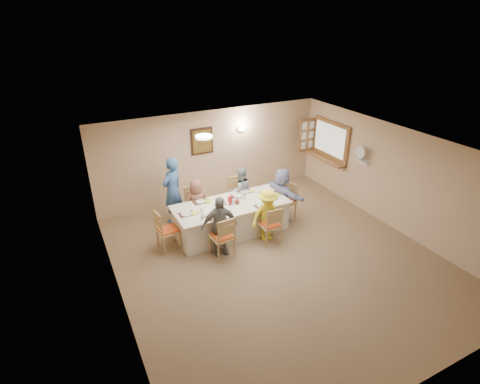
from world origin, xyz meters
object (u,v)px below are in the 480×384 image
desk_fan (361,154)px  chair_front_right (270,224)px  serving_hatch (330,141)px  chair_left_end (168,230)px  condiment_ketchup (230,199)px  chair_back_right (238,196)px  caregiver (173,190)px  chair_right_end (286,201)px  diner_back_right (241,191)px  chair_front_left (222,236)px  diner_back_left (197,203)px  diner_front_right (267,215)px  diner_right_end (282,194)px  chair_back_left (195,206)px  dining_table (231,218)px  diner_front_left (219,226)px

desk_fan → chair_front_right: bearing=-172.4°
serving_hatch → chair_left_end: bearing=-169.7°
serving_hatch → condiment_ketchup: (-3.65, -0.94, -0.61)m
chair_back_right → caregiver: 1.73m
chair_right_end → diner_back_right: bearing=-136.8°
diner_back_right → chair_left_end: bearing=22.0°
chair_front_left → diner_back_right: (1.20, 1.48, 0.16)m
diner_back_left → caregiver: caregiver is taller
chair_front_right → chair_right_end: chair_front_right is taller
diner_front_right → diner_right_end: 1.07m
diner_right_end → condiment_ketchup: 1.47m
desk_fan → diner_back_right: 3.23m
desk_fan → chair_front_left: desk_fan is taller
chair_back_right → caregiver: bearing=169.5°
serving_hatch → chair_front_left: 4.67m
serving_hatch → diner_front_right: (-3.02, -1.62, -0.86)m
chair_front_right → chair_right_end: size_ratio=1.01×
chair_back_left → chair_right_end: 2.29m
diner_front_right → chair_front_right: bearing=-90.6°
chair_front_left → caregiver: (-0.45, 1.95, 0.35)m
desk_fan → diner_right_end: bearing=168.9°
diner_back_right → chair_back_right: bearing=-85.5°
chair_left_end → diner_right_end: (2.97, 0.00, 0.21)m
desk_fan → caregiver: caregiver is taller
diner_front_right → condiment_ketchup: 0.96m
dining_table → diner_front_left: 0.96m
desk_fan → chair_back_left: desk_fan is taller
serving_hatch → chair_back_right: size_ratio=1.55×
diner_back_right → diner_right_end: 1.07m
diner_right_end → condiment_ketchup: diner_right_end is taller
chair_back_left → condiment_ketchup: (0.56, -0.80, 0.42)m
desk_fan → chair_right_end: size_ratio=0.32×
desk_fan → diner_back_left: bearing=165.2°
chair_right_end → diner_right_end: 0.26m
chair_left_end → dining_table: bearing=-96.7°
diner_front_left → caregiver: size_ratio=0.81×
chair_left_end → diner_front_right: diner_front_right is taller
serving_hatch → diner_back_right: (-3.02, -0.26, -0.84)m
dining_table → chair_front_right: bearing=-53.1°
desk_fan → chair_front_right: desk_fan is taller
chair_front_left → condiment_ketchup: size_ratio=3.97×
chair_front_left → diner_back_left: (0.00, 1.48, 0.11)m
chair_left_end → chair_front_right: bearing=-117.1°
diner_back_left → diner_right_end: 2.13m
diner_front_left → caregiver: caregiver is taller
chair_right_end → caregiver: (-2.60, 1.15, 0.39)m
chair_right_end → diner_front_right: 1.18m
diner_front_right → caregiver: 2.47m
desk_fan → chair_back_left: 4.42m
chair_front_left → chair_left_end: size_ratio=1.03×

